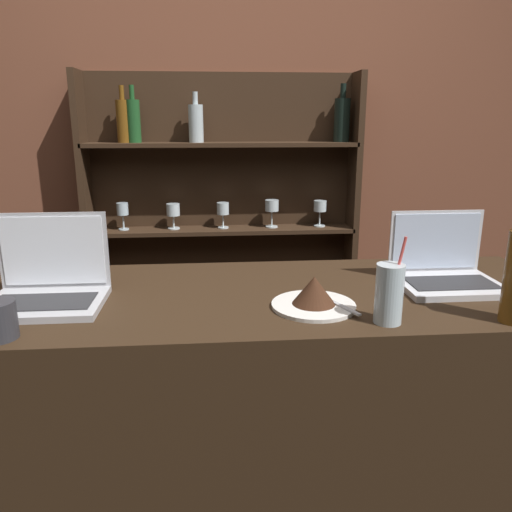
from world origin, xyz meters
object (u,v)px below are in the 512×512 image
object	(u,v)px
laptop_far	(444,270)
cake_plate	(314,295)
water_glass	(389,294)
laptop_near	(48,284)

from	to	relation	value
laptop_far	cake_plate	xyz separation A→B (m)	(-0.43, -0.16, -0.01)
laptop_far	water_glass	bearing A→B (deg)	-134.36
laptop_near	laptop_far	xyz separation A→B (m)	(1.13, 0.06, -0.01)
laptop_far	water_glass	xyz separation A→B (m)	(-0.27, -0.27, 0.03)
cake_plate	water_glass	xyz separation A→B (m)	(0.16, -0.11, 0.04)
cake_plate	laptop_far	bearing A→B (deg)	20.43
water_glass	laptop_near	bearing A→B (deg)	166.12
laptop_near	cake_plate	size ratio (longest dim) A/B	1.35
laptop_near	water_glass	world-z (taller)	laptop_near
laptop_near	laptop_far	distance (m)	1.13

